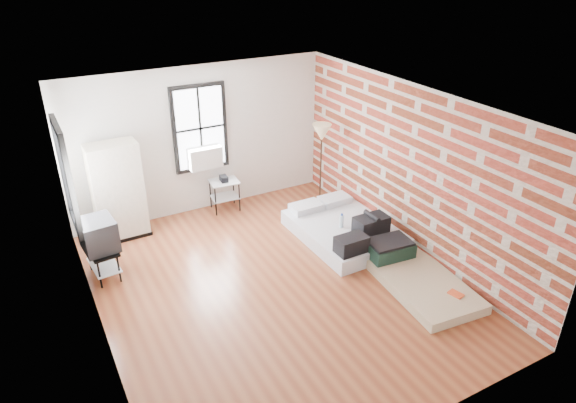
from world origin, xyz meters
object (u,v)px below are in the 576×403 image
wardrobe (118,192)px  tv_stand (99,237)px  mattress_bare (412,273)px  floor_lamp (322,137)px  mattress_main (345,229)px  side_table (224,187)px

wardrobe → tv_stand: wardrobe is taller
mattress_bare → floor_lamp: floor_lamp is taller
mattress_main → tv_stand: tv_stand is taller
floor_lamp → tv_stand: floor_lamp is taller
mattress_main → side_table: bearing=124.6°
mattress_bare → floor_lamp: bearing=93.5°
side_table → tv_stand: (-2.53, -1.20, 0.23)m
wardrobe → side_table: size_ratio=2.45×
mattress_main → side_table: size_ratio=2.82×
mattress_main → floor_lamp: 1.85m
floor_lamp → mattress_main: bearing=-102.8°
side_table → tv_stand: tv_stand is taller
wardrobe → mattress_main: bearing=-31.2°
mattress_main → wardrobe: bearing=149.5°
side_table → floor_lamp: 2.11m
side_table → tv_stand: 2.81m
side_table → tv_stand: size_ratio=0.72×
tv_stand → side_table: bearing=20.1°
mattress_bare → side_table: 3.97m
mattress_main → mattress_bare: 1.57m
floor_lamp → tv_stand: bearing=-173.7°
floor_lamp → wardrobe: bearing=169.9°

